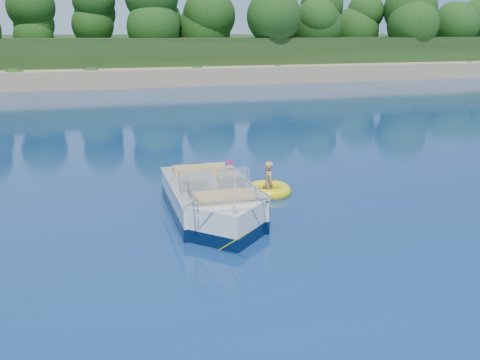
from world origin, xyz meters
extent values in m
plane|color=#0A1F4C|center=(0.00, 0.00, 0.00)|extent=(160.00, 160.00, 0.00)
cube|color=tan|center=(0.00, 38.00, 0.50)|extent=(170.00, 8.00, 2.00)
cube|color=black|center=(0.00, 65.00, 1.00)|extent=(170.00, 56.00, 6.00)
cylinder|color=black|center=(0.00, 42.00, 3.30)|extent=(0.44, 0.44, 3.60)
sphere|color=#14330E|center=(0.00, 42.00, 6.72)|extent=(5.94, 5.94, 5.94)
cylinder|color=black|center=(20.00, 40.00, 2.80)|extent=(0.44, 0.44, 2.60)
sphere|color=#14330E|center=(20.00, 40.00, 5.27)|extent=(4.29, 4.29, 4.29)
cube|color=silver|center=(0.68, 1.42, 0.31)|extent=(2.17, 3.91, 1.06)
cube|color=silver|center=(0.61, -0.39, 0.31)|extent=(2.03, 2.03, 1.06)
cube|color=black|center=(0.68, 1.42, 0.16)|extent=(2.20, 3.95, 0.30)
cube|color=black|center=(0.61, -0.39, 0.16)|extent=(2.07, 2.07, 0.30)
cube|color=tan|center=(0.69, 1.73, 0.61)|extent=(1.72, 2.74, 0.10)
cube|color=silver|center=(0.68, 1.42, 0.81)|extent=(2.21, 3.91, 0.06)
cube|color=black|center=(0.76, 3.52, 0.35)|extent=(0.57, 0.38, 0.91)
cube|color=#8C9EA5|center=(0.20, 0.73, 1.10)|extent=(0.83, 0.40, 0.49)
cube|color=#8C9EA5|center=(1.11, 0.70, 1.10)|extent=(0.81, 0.35, 0.49)
cube|color=tan|center=(0.22, 1.19, 0.84)|extent=(0.58, 0.58, 0.41)
cube|color=tan|center=(1.13, 1.15, 0.84)|extent=(0.58, 0.58, 0.41)
cube|color=tan|center=(0.72, 2.44, 0.84)|extent=(1.60, 0.62, 0.39)
cube|color=tan|center=(0.62, -0.20, 0.82)|extent=(1.37, 0.81, 0.34)
cylinder|color=silver|center=(0.58, -1.16, 1.27)|extent=(0.03, 0.03, 0.86)
cube|color=#F91B34|center=(1.02, 0.70, 1.51)|extent=(0.22, 0.02, 0.14)
cube|color=silver|center=(0.58, -1.21, 0.87)|extent=(0.10, 0.06, 0.05)
cylinder|color=#D4E819|center=(0.42, -1.56, 0.35)|extent=(0.36, 1.05, 0.78)
torus|color=yellow|center=(2.75, 2.56, 0.09)|extent=(1.73, 1.73, 0.37)
torus|color=red|center=(2.75, 2.56, 0.11)|extent=(1.42, 1.42, 0.12)
imported|color=tan|center=(2.73, 2.49, 0.00)|extent=(0.35, 0.74, 1.45)
camera|label=1|loc=(-2.62, -11.65, 4.67)|focal=40.00mm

